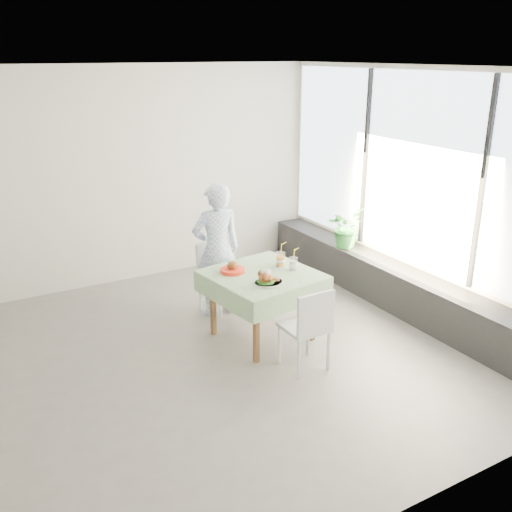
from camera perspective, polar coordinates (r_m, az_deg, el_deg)
floor at (r=5.79m, az=-7.38°, el=-10.81°), size 6.00×6.00×0.00m
ceiling at (r=5.00m, az=-8.84°, el=18.07°), size 6.00×6.00×0.00m
wall_back at (r=7.54m, az=-15.29°, el=7.36°), size 6.00×0.02×2.80m
wall_front at (r=3.20m, az=9.29°, el=-8.99°), size 6.00×0.02×2.80m
wall_right at (r=6.87m, az=15.92°, el=6.14°), size 0.02×5.00×2.80m
window_pane at (r=6.80m, az=15.94°, el=8.16°), size 0.01×4.80×2.18m
window_ledge at (r=7.08m, az=13.91°, el=-3.08°), size 0.40×4.80×0.50m
cafe_table at (r=6.07m, az=0.65°, el=-4.23°), size 1.18×1.18×0.74m
chair_far at (r=6.83m, az=-3.71°, el=-3.35°), size 0.50×0.50×0.82m
chair_near at (r=5.61m, az=4.88°, el=-8.67°), size 0.40×0.40×0.85m
diner at (r=6.55m, az=-3.95°, el=0.61°), size 0.61×0.44×1.57m
main_dish at (r=5.68m, az=1.11°, el=-2.31°), size 0.31×0.31×0.16m
juice_cup_orange at (r=6.16m, az=2.46°, el=-0.36°), size 0.11×0.11×0.30m
juice_cup_lemonade at (r=6.06m, az=3.75°, el=-0.80°), size 0.10×0.10×0.27m
second_dish at (r=5.99m, az=-2.36°, el=-1.31°), size 0.26×0.26×0.12m
potted_plant at (r=7.55m, az=8.99°, el=2.89°), size 0.61×0.58×0.54m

